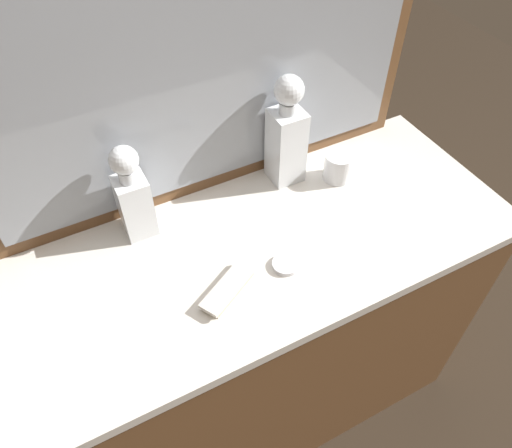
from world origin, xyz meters
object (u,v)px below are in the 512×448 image
at_px(crystal_decanter_far_right, 286,140).
at_px(silver_brush_center, 228,288).
at_px(porcelain_dish, 286,264).
at_px(crystal_decanter_front, 134,200).
at_px(crystal_tumbler_center, 338,168).

height_order(crystal_decanter_far_right, silver_brush_center, crystal_decanter_far_right).
bearing_deg(crystal_decanter_far_right, porcelain_dish, -119.20).
bearing_deg(crystal_decanter_far_right, silver_brush_center, -137.48).
relative_size(crystal_decanter_far_right, porcelain_dish, 4.78).
height_order(crystal_decanter_front, silver_brush_center, crystal_decanter_front).
distance_m(crystal_decanter_far_right, silver_brush_center, 0.44).
relative_size(crystal_decanter_front, crystal_tumbler_center, 3.27).
relative_size(crystal_decanter_far_right, crystal_tumbler_center, 3.93).
xyz_separation_m(crystal_decanter_front, porcelain_dish, (0.27, -0.28, -0.10)).
bearing_deg(silver_brush_center, porcelain_dish, 1.53).
xyz_separation_m(crystal_decanter_front, crystal_tumbler_center, (0.56, -0.07, -0.07)).
xyz_separation_m(crystal_decanter_far_right, silver_brush_center, (-0.31, -0.29, -0.12)).
xyz_separation_m(crystal_decanter_front, crystal_decanter_far_right, (0.43, 0.01, 0.02)).
relative_size(crystal_decanter_front, porcelain_dish, 3.97).
bearing_deg(crystal_decanter_front, silver_brush_center, -67.37).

